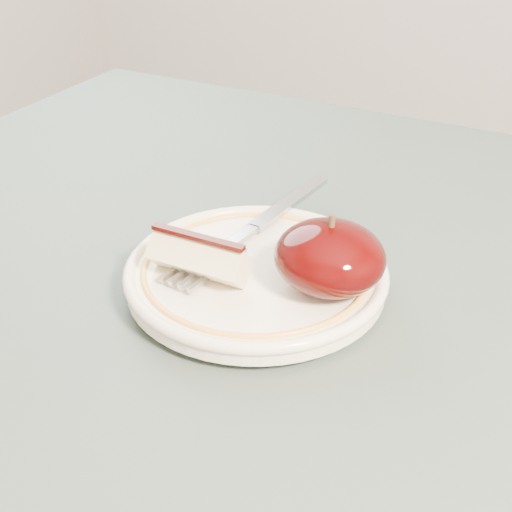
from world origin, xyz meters
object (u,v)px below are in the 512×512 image
at_px(table, 264,465).
at_px(apple_half, 330,257).
at_px(plate, 256,273).
at_px(fork, 253,229).

distance_m(table, apple_half, 0.15).
distance_m(table, plate, 0.13).
bearing_deg(table, apple_half, 81.00).
relative_size(table, fork, 4.63).
bearing_deg(apple_half, plate, -177.91).
distance_m(plate, apple_half, 0.06).
distance_m(plate, fork, 0.05).
bearing_deg(apple_half, table, -99.00).
xyz_separation_m(plate, apple_half, (0.05, 0.00, 0.03)).
bearing_deg(fork, plate, -143.37).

